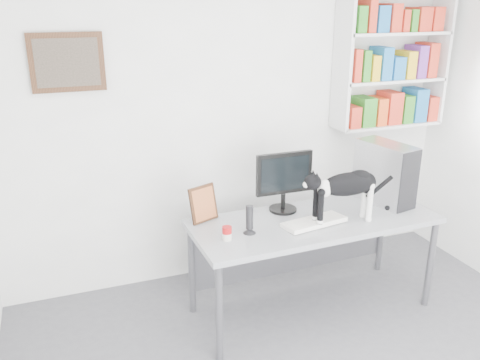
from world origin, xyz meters
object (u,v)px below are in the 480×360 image
at_px(leaning_print, 203,203).
at_px(cat, 345,197).
at_px(desk, 312,265).
at_px(soup_can, 227,233).
at_px(pc_tower, 385,173).
at_px(monitor, 284,181).
at_px(bookshelf, 392,57).
at_px(keyboard, 314,222).
at_px(speaker, 250,219).

bearing_deg(leaning_print, cat, -43.89).
xyz_separation_m(desk, soup_can, (-0.73, -0.10, 0.44)).
distance_m(pc_tower, cat, 0.57).
relative_size(pc_tower, cat, 0.75).
height_order(monitor, leaning_print, monitor).
distance_m(monitor, cat, 0.49).
height_order(bookshelf, soup_can, bookshelf).
distance_m(desk, cat, 0.63).
bearing_deg(leaning_print, monitor, -24.58).
xyz_separation_m(keyboard, speaker, (-0.50, 0.03, 0.09)).
height_order(leaning_print, soup_can, leaning_print).
xyz_separation_m(bookshelf, keyboard, (-1.15, -0.80, -1.06)).
distance_m(desk, soup_can, 0.86).
relative_size(desk, cat, 2.87).
xyz_separation_m(monitor, soup_can, (-0.57, -0.33, -0.19)).
distance_m(bookshelf, pc_tower, 1.11).
bearing_deg(speaker, cat, 11.45).
distance_m(monitor, leaning_print, 0.64).
distance_m(desk, pc_tower, 0.93).
height_order(desk, cat, cat).
xyz_separation_m(monitor, leaning_print, (-0.63, 0.03, -0.10)).
relative_size(leaning_print, cat, 0.43).
height_order(desk, keyboard, keyboard).
bearing_deg(keyboard, cat, -21.10).
bearing_deg(pc_tower, soup_can, 177.29).
bearing_deg(cat, pc_tower, 27.64).
relative_size(desk, leaning_print, 6.68).
bearing_deg(leaning_print, soup_can, -102.59).
bearing_deg(cat, monitor, 133.96).
xyz_separation_m(bookshelf, pc_tower, (-0.42, -0.60, -0.83)).
relative_size(keyboard, soup_can, 4.94).
height_order(keyboard, leaning_print, leaning_print).
height_order(pc_tower, cat, pc_tower).
xyz_separation_m(pc_tower, cat, (-0.51, -0.25, -0.04)).
distance_m(pc_tower, leaning_print, 1.48).
bearing_deg(speaker, pc_tower, 25.35).
relative_size(monitor, pc_tower, 0.98).
xyz_separation_m(desk, cat, (0.17, -0.13, 0.59)).
bearing_deg(bookshelf, keyboard, -144.97).
relative_size(bookshelf, pc_tower, 2.53).
xyz_separation_m(bookshelf, cat, (-0.93, -0.85, -0.87)).
bearing_deg(speaker, monitor, 53.45).
bearing_deg(monitor, cat, -47.37).
relative_size(bookshelf, cat, 1.91).
bearing_deg(keyboard, speaker, 167.57).
distance_m(monitor, soup_can, 0.69).
distance_m(desk, keyboard, 0.42).
xyz_separation_m(keyboard, leaning_print, (-0.74, 0.35, 0.12)).
bearing_deg(keyboard, bookshelf, 25.85).
height_order(desk, leaning_print, leaning_print).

